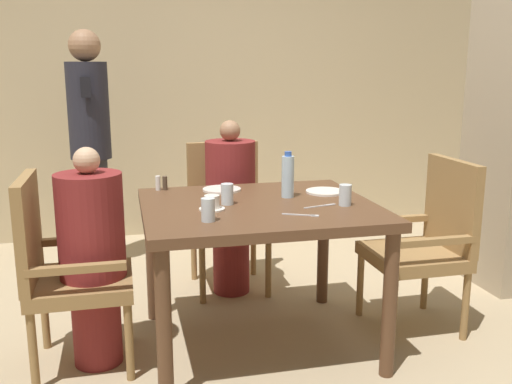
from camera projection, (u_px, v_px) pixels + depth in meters
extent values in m
plane|color=tan|center=(258.00, 343.00, 3.09)|extent=(16.00, 16.00, 0.00)
cube|color=#C6B289|center=(197.00, 75.00, 4.95)|extent=(8.00, 0.06, 2.80)
cube|color=brown|center=(258.00, 208.00, 2.93)|extent=(1.18, 1.04, 0.05)
cylinder|color=brown|center=(164.00, 328.00, 2.46)|extent=(0.07, 0.07, 0.73)
cylinder|color=brown|center=(390.00, 305.00, 2.69)|extent=(0.07, 0.07, 0.73)
cylinder|color=brown|center=(152.00, 260.00, 3.33)|extent=(0.07, 0.07, 0.73)
cylinder|color=brown|center=(323.00, 247.00, 3.57)|extent=(0.07, 0.07, 0.73)
cube|color=olive|center=(82.00, 283.00, 2.80)|extent=(0.49, 0.49, 0.07)
cube|color=olive|center=(28.00, 230.00, 2.68)|extent=(0.05, 0.49, 0.51)
cube|color=olive|center=(82.00, 240.00, 2.98)|extent=(0.44, 0.04, 0.04)
cube|color=olive|center=(76.00, 269.00, 2.55)|extent=(0.44, 0.04, 0.04)
cylinder|color=olive|center=(128.00, 306.00, 3.10)|extent=(0.04, 0.04, 0.39)
cylinder|color=olive|center=(129.00, 342.00, 2.69)|extent=(0.04, 0.04, 0.39)
cylinder|color=olive|center=(45.00, 313.00, 3.00)|extent=(0.04, 0.04, 0.39)
cylinder|color=olive|center=(33.00, 352.00, 2.59)|extent=(0.04, 0.04, 0.39)
cylinder|color=maroon|center=(97.00, 319.00, 2.85)|extent=(0.24, 0.24, 0.46)
cylinder|color=maroon|center=(91.00, 226.00, 2.75)|extent=(0.32, 0.32, 0.51)
sphere|color=tan|center=(86.00, 160.00, 2.68)|extent=(0.13, 0.13, 0.13)
cube|color=olive|center=(229.00, 227.00, 3.78)|extent=(0.49, 0.49, 0.07)
cube|color=olive|center=(223.00, 178.00, 3.93)|extent=(0.49, 0.05, 0.51)
cube|color=olive|center=(262.00, 203.00, 3.80)|extent=(0.04, 0.44, 0.04)
cube|color=olive|center=(195.00, 206.00, 3.70)|extent=(0.04, 0.44, 0.04)
cylinder|color=olive|center=(268.00, 268.00, 3.67)|extent=(0.04, 0.04, 0.39)
cylinder|color=olive|center=(202.00, 274.00, 3.58)|extent=(0.04, 0.04, 0.39)
cylinder|color=olive|center=(253.00, 248.00, 4.08)|extent=(0.04, 0.04, 0.39)
cylinder|color=olive|center=(194.00, 253.00, 3.98)|extent=(0.04, 0.04, 0.39)
cylinder|color=maroon|center=(231.00, 258.00, 3.76)|extent=(0.24, 0.24, 0.46)
cylinder|color=maroon|center=(230.00, 183.00, 3.66)|extent=(0.32, 0.32, 0.55)
sphere|color=#997051|center=(230.00, 131.00, 3.58)|extent=(0.13, 0.13, 0.13)
cube|color=olive|center=(413.00, 256.00, 3.20)|extent=(0.49, 0.49, 0.07)
cube|color=olive|center=(452.00, 204.00, 3.19)|extent=(0.05, 0.49, 0.51)
cube|color=olive|center=(436.00, 241.00, 2.95)|extent=(0.44, 0.04, 0.04)
cube|color=olive|center=(396.00, 220.00, 3.38)|extent=(0.44, 0.04, 0.04)
cylinder|color=olive|center=(393.00, 314.00, 3.00)|extent=(0.04, 0.04, 0.39)
cylinder|color=olive|center=(360.00, 284.00, 3.40)|extent=(0.04, 0.04, 0.39)
cylinder|color=olive|center=(465.00, 306.00, 3.09)|extent=(0.04, 0.04, 0.39)
cylinder|color=olive|center=(425.00, 278.00, 3.50)|extent=(0.04, 0.04, 0.39)
cylinder|color=#2D2D33|center=(95.00, 212.00, 4.26)|extent=(0.22, 0.22, 0.81)
cylinder|color=#23232D|center=(89.00, 111.00, 4.10)|extent=(0.29, 0.29, 0.69)
sphere|color=#997051|center=(84.00, 45.00, 4.00)|extent=(0.22, 0.22, 0.22)
cube|color=black|center=(86.00, 87.00, 3.90)|extent=(0.07, 0.01, 0.14)
cylinder|color=white|center=(325.00, 192.00, 3.18)|extent=(0.22, 0.22, 0.01)
cylinder|color=white|center=(222.00, 189.00, 3.23)|extent=(0.22, 0.22, 0.01)
cylinder|color=white|center=(212.00, 209.00, 2.80)|extent=(0.13, 0.13, 0.01)
cylinder|color=white|center=(212.00, 202.00, 2.79)|extent=(0.07, 0.07, 0.06)
cylinder|color=silver|center=(288.00, 177.00, 3.05)|extent=(0.07, 0.07, 0.22)
cylinder|color=#3359B2|center=(288.00, 154.00, 3.02)|extent=(0.04, 0.04, 0.02)
cylinder|color=silver|center=(208.00, 210.00, 2.58)|extent=(0.06, 0.06, 0.11)
cylinder|color=silver|center=(345.00, 195.00, 2.87)|extent=(0.06, 0.06, 0.11)
cylinder|color=silver|center=(227.00, 194.00, 2.89)|extent=(0.06, 0.06, 0.11)
cylinder|color=white|center=(158.00, 183.00, 3.23)|extent=(0.03, 0.03, 0.08)
cylinder|color=#4C3D2D|center=(165.00, 183.00, 3.24)|extent=(0.03, 0.03, 0.08)
cube|color=silver|center=(298.00, 215.00, 2.69)|extent=(0.15, 0.08, 0.00)
cube|color=silver|center=(315.00, 216.00, 2.67)|extent=(0.04, 0.04, 0.00)
cube|color=silver|center=(317.00, 206.00, 2.85)|extent=(0.15, 0.05, 0.00)
cube|color=silver|center=(330.00, 205.00, 2.89)|extent=(0.06, 0.03, 0.00)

